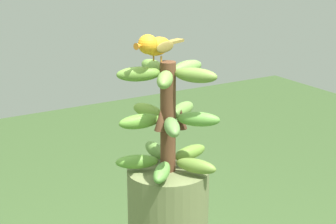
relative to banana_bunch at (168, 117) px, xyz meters
name	(u,v)px	position (x,y,z in m)	size (l,w,h in m)	color
banana_bunch	(168,117)	(0.00, 0.00, 0.00)	(0.31, 0.31, 0.33)	brown
perched_bird	(154,45)	(0.02, 0.04, 0.21)	(0.10, 0.20, 0.08)	#C68933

